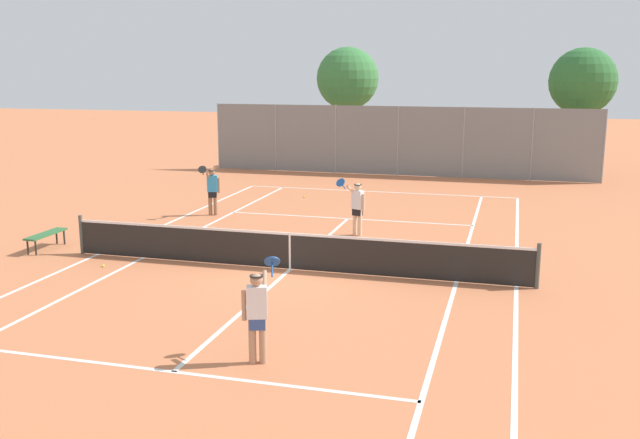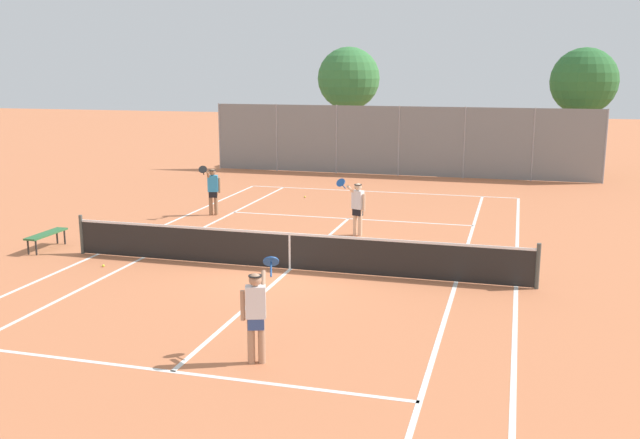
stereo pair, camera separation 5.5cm
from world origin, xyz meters
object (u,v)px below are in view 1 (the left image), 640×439
Objects in this scene: player_far_right at (357,205)px; loose_tennis_ball_4 at (103,266)px; player_near_side at (257,311)px; player_far_left at (212,189)px; tennis_net at (290,250)px; courtside_bench at (46,235)px; tree_behind_left at (347,80)px; loose_tennis_ball_1 at (304,197)px; loose_tennis_ball_0 at (473,263)px; tree_behind_right at (582,83)px.

loose_tennis_ball_4 is (-5.48, -5.13, -0.89)m from player_far_right.
player_far_left is at bearing 117.15° from player_near_side.
tennis_net is 7.18m from courtside_bench.
player_far_left is at bearing -95.62° from tree_behind_left.
loose_tennis_ball_4 is (-5.89, 4.61, -0.89)m from player_near_side.
loose_tennis_ball_1 is at bearing 63.12° from player_far_left.
loose_tennis_ball_4 is at bearing -162.96° from loose_tennis_ball_0.
loose_tennis_ball_0 is 10.67m from loose_tennis_ball_1.
tennis_net is 5.80m from player_near_side.
player_far_right is 7.56m from loose_tennis_ball_4.
loose_tennis_ball_4 is at bearing -25.22° from courtside_bench.
tree_behind_right is at bearing 77.82° from loose_tennis_ball_0.
player_near_side is at bearing -34.58° from courtside_bench.
player_far_right reaches higher than loose_tennis_ball_1.
player_far_left reaches higher than tennis_net.
tree_behind_right reaches higher than loose_tennis_ball_4.
tennis_net is at bearing -113.38° from tree_behind_right.
player_far_left is at bearing -134.49° from tree_behind_right.
player_far_right is at bearing 92.41° from player_near_side.
tree_behind_right is at bearing 74.29° from player_near_side.
loose_tennis_ball_4 is at bearing -136.87° from player_far_right.
courtside_bench is 24.30m from tree_behind_right.
tennis_net is 6.76× the size of player_far_right.
tennis_net reaches higher than loose_tennis_ball_4.
tennis_net is 10.15m from loose_tennis_ball_1.
player_near_side is 8.10m from loose_tennis_ball_0.
tree_behind_left reaches higher than player_far_left.
tree_behind_left reaches higher than player_near_side.
tree_behind_left reaches higher than loose_tennis_ball_1.
player_near_side is 26.08m from tree_behind_left.
loose_tennis_ball_0 is at bearing 17.04° from loose_tennis_ball_4.
player_far_right reaches higher than tennis_net.
tree_behind_right reaches higher than courtside_bench.
tree_behind_left is 11.36m from tree_behind_right.
loose_tennis_ball_0 is 11.70m from courtside_bench.
player_far_right is 16.62m from tree_behind_right.
courtside_bench is 0.25× the size of tree_behind_left.
tree_behind_right is (10.62, 8.84, 4.25)m from loose_tennis_ball_1.
player_far_left reaches higher than loose_tennis_ball_4.
loose_tennis_ball_1 is (-3.78, 15.47, -0.89)m from player_near_side.
player_far_left is 0.30× the size of tree_behind_right.
player_far_left reaches higher than courtside_bench.
player_far_right is at bearing 146.82° from loose_tennis_ball_0.
tennis_net is at bearing -158.56° from loose_tennis_ball_0.
loose_tennis_ball_4 is at bearing 141.95° from player_near_side.
loose_tennis_ball_1 is at bearing -140.22° from tree_behind_right.
tennis_net is 4.80m from loose_tennis_ball_4.
tree_behind_right is (8.07, 18.66, 3.77)m from tennis_net.
player_far_right is 4.39m from loose_tennis_ball_0.
tennis_net is 181.82× the size of loose_tennis_ball_0.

